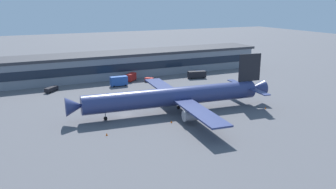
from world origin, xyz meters
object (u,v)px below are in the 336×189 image
(airliner, at_px, (176,96))
(baggage_tug, at_px, (149,80))
(stair_truck, at_px, (131,77))
(pushback_tractor, at_px, (201,72))
(belt_loader, at_px, (51,89))
(traffic_cone_3, at_px, (201,114))
(traffic_cone_1, at_px, (107,134))
(traffic_cone_0, at_px, (266,108))
(catering_truck, at_px, (119,81))
(traffic_cone_2, at_px, (171,122))
(fuel_truck, at_px, (196,74))

(airliner, height_order, baggage_tug, airliner)
(stair_truck, relative_size, pushback_tractor, 1.09)
(belt_loader, height_order, traffic_cone_3, belt_loader)
(traffic_cone_1, bearing_deg, airliner, 21.70)
(stair_truck, bearing_deg, pushback_tractor, 0.28)
(airliner, relative_size, traffic_cone_0, 101.24)
(traffic_cone_0, bearing_deg, traffic_cone_1, -179.33)
(airliner, distance_m, stair_truck, 48.70)
(catering_truck, relative_size, traffic_cone_0, 10.85)
(traffic_cone_2, height_order, traffic_cone_3, traffic_cone_2)
(traffic_cone_3, bearing_deg, catering_truck, 104.06)
(catering_truck, distance_m, fuel_truck, 37.50)
(pushback_tractor, bearing_deg, stair_truck, -179.72)
(catering_truck, height_order, belt_loader, catering_truck)
(catering_truck, relative_size, baggage_tug, 1.82)
(baggage_tug, bearing_deg, traffic_cone_3, -93.03)
(airliner, xyz_separation_m, pushback_tractor, (37.77, 48.73, -4.20))
(baggage_tug, distance_m, pushback_tractor, 29.71)
(traffic_cone_0, bearing_deg, traffic_cone_2, 178.44)
(baggage_tug, height_order, pushback_tractor, baggage_tug)
(catering_truck, height_order, stair_truck, catering_truck)
(pushback_tractor, xyz_separation_m, traffic_cone_2, (-43.54, -57.42, -0.70))
(airliner, height_order, stair_truck, airliner)
(traffic_cone_0, bearing_deg, airliner, 161.47)
(airliner, relative_size, baggage_tug, 16.98)
(catering_truck, height_order, traffic_cone_1, catering_truck)
(traffic_cone_1, relative_size, traffic_cone_2, 1.03)
(baggage_tug, xyz_separation_m, pushback_tractor, (29.30, 4.93, -0.04))
(airliner, relative_size, traffic_cone_3, 119.24)
(traffic_cone_0, bearing_deg, traffic_cone_3, 171.37)
(pushback_tractor, bearing_deg, baggage_tug, -170.45)
(belt_loader, distance_m, traffic_cone_3, 63.66)
(catering_truck, distance_m, traffic_cone_3, 49.67)
(stair_truck, xyz_separation_m, traffic_cone_3, (4.15, -54.71, -1.69))
(stair_truck, height_order, fuel_truck, stair_truck)
(traffic_cone_1, bearing_deg, catering_truck, 69.48)
(baggage_tug, bearing_deg, traffic_cone_0, -69.25)
(pushback_tractor, distance_m, traffic_cone_3, 63.51)
(baggage_tug, height_order, traffic_cone_3, baggage_tug)
(catering_truck, xyz_separation_m, traffic_cone_3, (12.06, -48.15, -2.01))
(stair_truck, relative_size, belt_loader, 0.99)
(baggage_tug, xyz_separation_m, belt_loader, (-41.82, 0.21, 0.07))
(catering_truck, xyz_separation_m, traffic_cone_2, (0.46, -50.68, -1.94))
(stair_truck, relative_size, traffic_cone_0, 8.92)
(stair_truck, xyz_separation_m, pushback_tractor, (36.10, 0.18, -0.93))
(baggage_tug, distance_m, fuel_truck, 22.92)
(airliner, relative_size, pushback_tractor, 12.42)
(stair_truck, xyz_separation_m, traffic_cone_0, (27.04, -58.18, -1.64))
(traffic_cone_3, bearing_deg, baggage_tug, 86.97)
(traffic_cone_1, bearing_deg, baggage_tug, 57.64)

